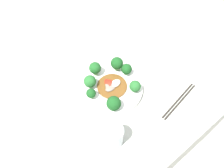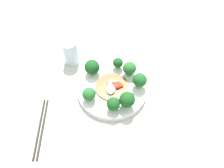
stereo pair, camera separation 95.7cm
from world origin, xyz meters
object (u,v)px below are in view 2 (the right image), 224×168
object	(u,v)px
broccoli_northwest	(89,94)
broccoli_east	(118,63)
broccoli_southeast	(129,69)
plate	(112,89)
stirfry_center	(113,86)
drinking_glass	(71,52)
broccoli_southwest	(127,100)
broccoli_west	(113,104)
chopsticks	(41,128)
broccoli_northeast	(92,67)
broccoli_south	(140,80)

from	to	relation	value
broccoli_northwest	broccoli_east	bearing A→B (deg)	-27.58
broccoli_southeast	broccoli_northwest	world-z (taller)	broccoli_southeast
plate	stirfry_center	distance (m)	0.02
broccoli_northwest	drinking_glass	world-z (taller)	drinking_glass
broccoli_east	broccoli_southwest	bearing A→B (deg)	-163.84
broccoli_southwest	plate	bearing A→B (deg)	39.07
stirfry_center	drinking_glass	distance (m)	0.24
broccoli_southeast	broccoli_east	xyz separation A→B (m)	(0.03, 0.05, -0.01)
stirfry_center	plate	bearing A→B (deg)	87.40
broccoli_southeast	broccoli_southwest	xyz separation A→B (m)	(-0.15, -0.00, 0.00)
broccoli_west	broccoli_northwest	distance (m)	0.10
drinking_glass	chopsticks	size ratio (longest dim) A/B	0.47
plate	broccoli_southeast	size ratio (longest dim) A/B	4.25
broccoli_southeast	broccoli_east	world-z (taller)	broccoli_southeast
broccoli_northeast	broccoli_south	bearing A→B (deg)	-103.46
broccoli_northeast	chopsticks	bearing A→B (deg)	150.74
broccoli_southeast	broccoli_northwest	bearing A→B (deg)	135.32
broccoli_northeast	broccoli_south	distance (m)	0.19
broccoli_southeast	drinking_glass	world-z (taller)	drinking_glass
broccoli_northeast	chopsticks	distance (m)	0.29
drinking_glass	chopsticks	distance (m)	0.33
broccoli_northeast	chopsticks	world-z (taller)	broccoli_northeast
stirfry_center	broccoli_northeast	bearing A→B (deg)	56.04
plate	broccoli_south	xyz separation A→B (m)	(0.01, -0.10, 0.05)
broccoli_southeast	broccoli_west	size ratio (longest dim) A/B	1.12
broccoli_southeast	broccoli_west	distance (m)	0.17
drinking_glass	stirfry_center	bearing A→B (deg)	-125.47
broccoli_southwest	stirfry_center	bearing A→B (deg)	37.91
broccoli_northeast	plate	bearing A→B (deg)	-124.71
plate	broccoli_southwest	size ratio (longest dim) A/B	3.85
broccoli_south	broccoli_southeast	bearing A→B (deg)	36.20
drinking_glass	broccoli_northeast	bearing A→B (deg)	-126.69
stirfry_center	broccoli_east	bearing A→B (deg)	-4.84
plate	broccoli_east	bearing A→B (deg)	-6.33
broccoli_southeast	broccoli_northwest	size ratio (longest dim) A/B	1.12
broccoli_northeast	broccoli_northwest	size ratio (longest dim) A/B	1.18
broccoli_northeast	broccoli_south	size ratio (longest dim) A/B	0.99
plate	stirfry_center	size ratio (longest dim) A/B	2.06
plate	broccoli_northeast	xyz separation A→B (m)	(0.06, 0.09, 0.05)
broccoli_south	chopsticks	size ratio (longest dim) A/B	0.30
broccoli_west	broccoli_east	world-z (taller)	broccoli_west
broccoli_east	chopsticks	distance (m)	0.38
broccoli_east	chopsticks	world-z (taller)	broccoli_east
broccoli_northwest	drinking_glass	xyz separation A→B (m)	(0.20, 0.12, -0.00)
broccoli_east	plate	bearing A→B (deg)	173.67
broccoli_southwest	broccoli_northwest	bearing A→B (deg)	84.54
broccoli_southeast	broccoli_southwest	distance (m)	0.15
broccoli_west	broccoli_northwest	xyz separation A→B (m)	(0.03, 0.09, -0.00)
broccoli_northwest	stirfry_center	distance (m)	0.10
broccoli_southeast	drinking_glass	distance (m)	0.26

